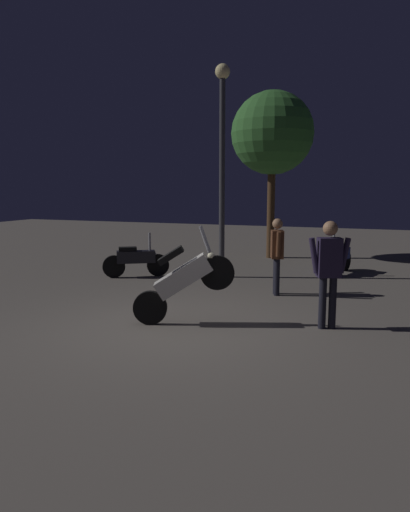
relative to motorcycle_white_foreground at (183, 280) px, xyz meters
name	(u,v)px	position (x,y,z in m)	size (l,w,h in m)	color
ground_plane	(172,328)	(-0.10, -0.25, -0.74)	(40.00, 40.00, 0.00)	#605951
motorcycle_white_foreground	(183,280)	(0.00, 0.00, 0.00)	(1.59, 0.69, 1.63)	black
motorcycle_blue_parked_left	(338,257)	(1.97, 5.64, -0.31)	(0.56, 1.62, 1.11)	black
motorcycle_black_parked_right	(136,260)	(-2.74, 3.39, -0.31)	(1.46, 0.96, 1.11)	black
person_rider_beside	(277,250)	(0.98, 2.67, 0.20)	(0.34, 0.65, 1.60)	black
person_bystander_far	(329,265)	(2.24, 0.60, 0.29)	(0.65, 0.36, 1.72)	black
streetlamp_near	(222,145)	(-0.72, 4.11, 2.50)	(0.36, 0.36, 5.13)	#38383D
tree_center_bg	(272,134)	(-0.31, 7.77, 3.12)	(2.55, 2.55, 5.17)	#4C331E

